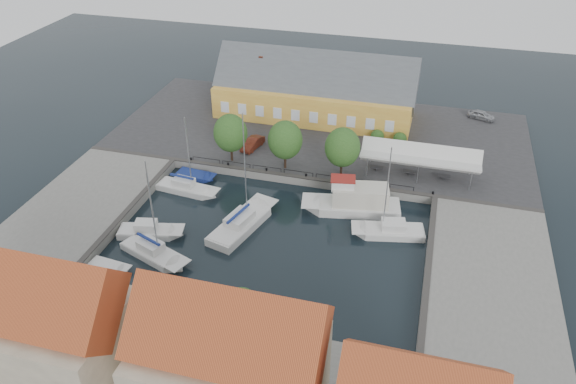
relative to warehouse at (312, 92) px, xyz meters
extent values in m
plane|color=black|center=(2.60, -28.36, -4.43)|extent=(140.00, 140.00, 0.00)
cube|color=#2D2D30|center=(2.60, -5.36, -3.93)|extent=(56.00, 26.00, 1.00)
cube|color=slate|center=(-19.40, -30.36, -3.93)|extent=(12.00, 24.00, 1.00)
cube|color=slate|center=(24.60, -30.36, -3.93)|extent=(12.00, 24.00, 1.00)
cube|color=#383533|center=(2.60, -18.06, -3.37)|extent=(56.00, 0.60, 0.12)
cube|color=#383533|center=(-13.70, -30.36, -3.37)|extent=(0.60, 24.00, 0.12)
cube|color=#383533|center=(18.90, -30.36, -3.37)|extent=(0.60, 24.00, 0.12)
cylinder|color=black|center=(-11.40, -17.76, -3.23)|extent=(0.24, 0.24, 0.40)
cylinder|color=black|center=(-6.40, -17.76, -3.23)|extent=(0.24, 0.24, 0.40)
cylinder|color=black|center=(-1.40, -17.76, -3.23)|extent=(0.24, 0.24, 0.40)
cylinder|color=black|center=(3.60, -17.76, -3.23)|extent=(0.24, 0.24, 0.40)
cylinder|color=black|center=(8.60, -17.76, -3.23)|extent=(0.24, 0.24, 0.40)
cylinder|color=black|center=(13.60, -17.76, -3.23)|extent=(0.24, 0.24, 0.40)
cylinder|color=black|center=(18.60, -17.76, -3.23)|extent=(0.24, 0.24, 0.40)
cube|color=gold|center=(0.60, -0.36, -1.18)|extent=(28.00, 10.00, 4.50)
cube|color=#474C51|center=(0.60, -0.36, 2.32)|extent=(28.56, 7.60, 7.60)
cube|color=gold|center=(-9.40, 5.64, -1.68)|extent=(6.00, 6.00, 3.50)
cube|color=brown|center=(-7.40, -0.36, 4.17)|extent=(0.60, 0.60, 1.20)
cube|color=silver|center=(16.60, -13.86, -0.73)|extent=(14.00, 4.00, 0.25)
cylinder|color=silver|center=(10.60, -15.66, -2.08)|extent=(0.10, 0.10, 2.70)
cylinder|color=silver|center=(10.60, -12.06, -2.08)|extent=(0.10, 0.10, 2.70)
cylinder|color=silver|center=(16.60, -15.66, -2.08)|extent=(0.10, 0.10, 2.70)
cylinder|color=silver|center=(16.60, -12.06, -2.08)|extent=(0.10, 0.10, 2.70)
cylinder|color=silver|center=(22.60, -15.66, -2.08)|extent=(0.10, 0.10, 2.70)
cylinder|color=silver|center=(22.60, -12.06, -2.08)|extent=(0.10, 0.10, 2.70)
cylinder|color=black|center=(-6.40, -16.36, -2.38)|extent=(0.30, 0.30, 2.10)
ellipsoid|color=#234E1C|center=(-6.40, -16.36, 0.46)|extent=(4.20, 4.20, 4.83)
cylinder|color=black|center=(0.60, -16.36, -2.38)|extent=(0.30, 0.30, 2.10)
ellipsoid|color=#234E1C|center=(0.60, -16.36, 0.46)|extent=(4.20, 4.20, 4.83)
cylinder|color=black|center=(7.60, -16.36, -2.38)|extent=(0.30, 0.30, 2.10)
ellipsoid|color=#234E1C|center=(7.60, -16.36, 0.46)|extent=(4.20, 4.20, 4.83)
imported|color=#9FA0A6|center=(24.22, 4.58, -2.77)|extent=(4.14, 2.77, 1.31)
imported|color=#5A2114|center=(-4.91, -12.55, -2.74)|extent=(2.32, 4.39, 1.38)
cube|color=silver|center=(-1.10, -28.77, -4.28)|extent=(5.05, 8.66, 1.50)
cube|color=silver|center=(-0.84, -27.78, -3.49)|extent=(5.35, 10.20, 0.08)
cube|color=silver|center=(-1.05, -28.57, -3.03)|extent=(2.85, 3.68, 0.90)
cylinder|color=silver|center=(-0.68, -27.19, 2.58)|extent=(0.12, 0.12, 12.22)
cube|color=navy|center=(-1.10, -28.77, -2.28)|extent=(1.26, 3.99, 0.22)
cube|color=silver|center=(10.79, -21.79, -4.33)|extent=(9.42, 4.89, 1.80)
cube|color=silver|center=(9.69, -21.98, -3.39)|extent=(11.16, 5.07, 0.08)
cube|color=beige|center=(10.79, -21.79, -2.33)|extent=(6.57, 3.90, 2.20)
cube|color=silver|center=(8.81, -22.14, -0.93)|extent=(2.75, 2.25, 1.20)
cube|color=maroon|center=(8.81, -22.14, -0.28)|extent=(2.99, 2.39, 0.10)
cube|color=silver|center=(15.07, -25.17, -4.38)|extent=(6.66, 3.85, 1.30)
cube|color=silver|center=(14.30, -25.33, -3.69)|extent=(7.86, 4.00, 0.08)
cube|color=silver|center=(14.92, -25.20, -3.23)|extent=(2.81, 2.26, 0.90)
cylinder|color=silver|center=(13.85, -25.42, 1.16)|extent=(0.12, 0.12, 9.77)
cube|color=silver|center=(-10.17, -23.10, -4.38)|extent=(6.47, 2.93, 1.30)
cube|color=silver|center=(-9.39, -23.18, -3.69)|extent=(7.70, 2.98, 0.08)
cube|color=silver|center=(-10.01, -23.11, -3.23)|extent=(2.66, 1.80, 0.90)
cylinder|color=silver|center=(-8.93, -23.23, 0.83)|extent=(0.12, 0.12, 9.12)
cube|color=navy|center=(-10.17, -23.10, -2.48)|extent=(3.13, 0.56, 0.22)
cube|color=silver|center=(-10.41, -32.18, -4.38)|extent=(5.99, 3.49, 1.30)
cube|color=silver|center=(-9.72, -32.02, -3.69)|extent=(7.07, 3.65, 0.08)
cube|color=silver|center=(-10.27, -32.15, -3.23)|extent=(2.54, 2.02, 0.90)
cylinder|color=silver|center=(-9.31, -31.93, 0.44)|extent=(0.12, 0.12, 8.35)
cube|color=silver|center=(-8.35, -35.08, -4.38)|extent=(6.91, 4.60, 1.30)
cube|color=silver|center=(-7.59, -35.37, -3.69)|extent=(8.08, 4.97, 0.08)
cube|color=silver|center=(-8.20, -35.14, -3.23)|extent=(3.01, 2.49, 0.90)
cylinder|color=silver|center=(-7.14, -35.54, 1.02)|extent=(0.12, 0.12, 9.49)
cube|color=navy|center=(-8.35, -35.08, -2.48)|extent=(3.10, 1.35, 0.22)
cube|color=silver|center=(-11.56, -38.21, -4.38)|extent=(3.68, 2.03, 0.90)
cube|color=silver|center=(-11.12, -38.26, -3.89)|extent=(4.38, 2.03, 0.08)
cube|color=navy|center=(-10.39, -19.80, -4.38)|extent=(4.20, 2.39, 0.80)
cube|color=navy|center=(-9.89, -19.85, -3.94)|extent=(4.99, 2.39, 0.08)
cube|color=beige|center=(-7.40, -51.36, 0.07)|extent=(11.00, 8.00, 7.00)
cube|color=#B95427|center=(-7.40, -51.36, 4.82)|extent=(11.33, 6.50, 6.50)
cube|color=brown|center=(-5.20, -51.36, 6.37)|extent=(0.60, 0.60, 0.80)
cube|color=#B95427|center=(6.60, -51.36, 5.32)|extent=(12.36, 6.50, 6.50)
cube|color=brown|center=(3.60, -51.36, 6.97)|extent=(0.70, 0.70, 1.00)
cube|color=brown|center=(9.00, -51.36, 6.87)|extent=(0.60, 0.60, 0.80)
cube|color=brown|center=(16.35, -52.36, 5.97)|extent=(0.70, 0.70, 1.00)
camera|label=1|loc=(16.81, -74.21, 31.77)|focal=35.00mm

